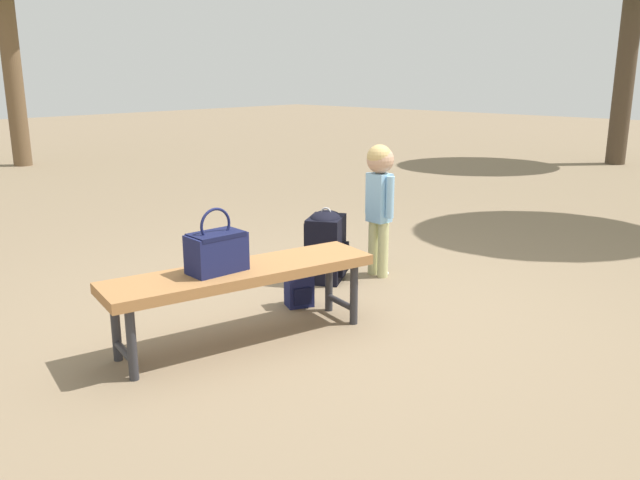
{
  "coord_description": "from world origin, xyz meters",
  "views": [
    {
      "loc": [
        -2.98,
        -2.71,
        1.54
      ],
      "look_at": [
        0.1,
        0.12,
        0.45
      ],
      "focal_mm": 36.23,
      "sensor_mm": 36.0,
      "label": 1
    }
  ],
  "objects_px": {
    "backpack_large": "(326,244)",
    "backpack_small": "(299,285)",
    "handbag": "(217,250)",
    "park_bench": "(242,277)",
    "child_standing": "(379,189)"
  },
  "relations": [
    {
      "from": "park_bench",
      "to": "backpack_small",
      "type": "height_order",
      "value": "park_bench"
    },
    {
      "from": "backpack_small",
      "to": "child_standing",
      "type": "bearing_deg",
      "value": 1.52
    },
    {
      "from": "backpack_small",
      "to": "handbag",
      "type": "bearing_deg",
      "value": -170.85
    },
    {
      "from": "park_bench",
      "to": "backpack_large",
      "type": "distance_m",
      "value": 1.27
    },
    {
      "from": "backpack_large",
      "to": "backpack_small",
      "type": "xyz_separation_m",
      "value": [
        -0.55,
        -0.25,
        -0.13
      ]
    },
    {
      "from": "park_bench",
      "to": "backpack_small",
      "type": "relative_size",
      "value": 5.59
    },
    {
      "from": "child_standing",
      "to": "backpack_small",
      "type": "distance_m",
      "value": 1.04
    },
    {
      "from": "backpack_large",
      "to": "park_bench",
      "type": "bearing_deg",
      "value": -160.58
    },
    {
      "from": "handbag",
      "to": "backpack_large",
      "type": "height_order",
      "value": "handbag"
    },
    {
      "from": "backpack_large",
      "to": "backpack_small",
      "type": "height_order",
      "value": "backpack_large"
    },
    {
      "from": "backpack_large",
      "to": "backpack_small",
      "type": "relative_size",
      "value": 1.91
    },
    {
      "from": "handbag",
      "to": "park_bench",
      "type": "bearing_deg",
      "value": -17.39
    },
    {
      "from": "park_bench",
      "to": "backpack_large",
      "type": "xyz_separation_m",
      "value": [
        1.19,
        0.42,
        -0.11
      ]
    },
    {
      "from": "child_standing",
      "to": "park_bench",
      "type": "bearing_deg",
      "value": -172.82
    },
    {
      "from": "handbag",
      "to": "backpack_large",
      "type": "distance_m",
      "value": 1.41
    }
  ]
}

